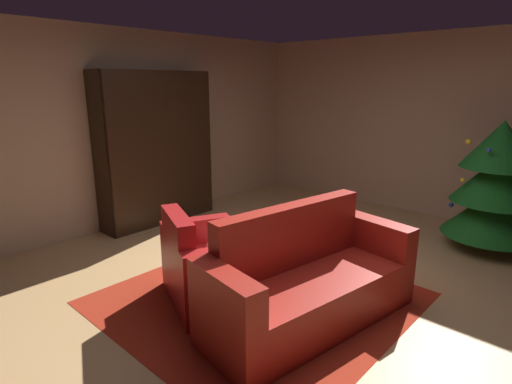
% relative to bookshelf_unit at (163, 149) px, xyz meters
% --- Properties ---
extents(ground_plane, '(7.81, 7.81, 0.00)m').
position_rel_bookshelf_unit_xyz_m(ground_plane, '(2.68, -0.49, -1.02)').
color(ground_plane, tan).
extents(wall_back, '(5.95, 0.06, 2.61)m').
position_rel_bookshelf_unit_xyz_m(wall_back, '(2.68, 2.80, 0.28)').
color(wall_back, tan).
rests_on(wall_back, ground).
extents(wall_left, '(0.06, 6.63, 2.61)m').
position_rel_bookshelf_unit_xyz_m(wall_left, '(-0.27, -0.49, 0.28)').
color(wall_left, tan).
rests_on(wall_left, ground).
extents(area_rug, '(2.44, 2.45, 0.01)m').
position_rel_bookshelf_unit_xyz_m(area_rug, '(2.51, -0.79, -1.02)').
color(area_rug, maroon).
rests_on(area_rug, ground).
extents(bookshelf_unit, '(0.40, 1.64, 2.08)m').
position_rel_bookshelf_unit_xyz_m(bookshelf_unit, '(0.00, 0.00, 0.00)').
color(bookshelf_unit, black).
rests_on(bookshelf_unit, ground).
extents(armchair_red, '(1.13, 1.00, 0.85)m').
position_rel_bookshelf_unit_xyz_m(armchair_red, '(2.17, -1.12, -0.72)').
color(armchair_red, maroon).
rests_on(armchair_red, ground).
extents(couch_red, '(0.99, 1.96, 0.95)m').
position_rel_bookshelf_unit_xyz_m(couch_red, '(3.04, -0.77, -0.70)').
color(couch_red, maroon).
rests_on(couch_red, ground).
extents(coffee_table, '(0.71, 0.71, 0.41)m').
position_rel_bookshelf_unit_xyz_m(coffee_table, '(2.42, -0.85, -0.65)').
color(coffee_table, black).
rests_on(coffee_table, ground).
extents(book_stack_on_table, '(0.22, 0.14, 0.10)m').
position_rel_bookshelf_unit_xyz_m(book_stack_on_table, '(2.39, -0.83, -0.56)').
color(book_stack_on_table, gray).
rests_on(book_stack_on_table, coffee_table).
extents(bottle_on_table, '(0.07, 0.07, 0.24)m').
position_rel_bookshelf_unit_xyz_m(bottle_on_table, '(2.61, -0.88, -0.51)').
color(bottle_on_table, navy).
rests_on(bottle_on_table, coffee_table).
extents(decorated_tree, '(1.05, 1.05, 1.52)m').
position_rel_bookshelf_unit_xyz_m(decorated_tree, '(3.73, 1.92, -0.23)').
color(decorated_tree, brown).
rests_on(decorated_tree, ground).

